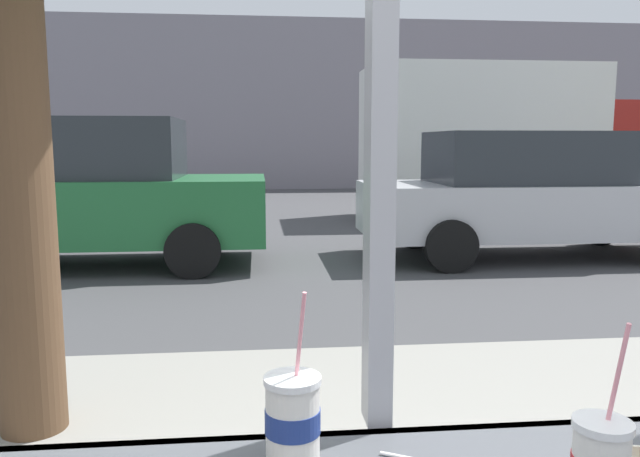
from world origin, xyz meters
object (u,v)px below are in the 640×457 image
(box_truck, at_px, (511,138))
(parked_car_silver, at_px, (532,194))
(soda_cup_left, at_px, (293,420))
(parked_car_green, at_px, (88,193))

(box_truck, bearing_deg, parked_car_silver, -108.86)
(soda_cup_left, distance_m, parked_car_silver, 7.80)
(parked_car_green, height_order, box_truck, box_truck)
(parked_car_green, distance_m, parked_car_silver, 5.79)
(soda_cup_left, distance_m, box_truck, 12.29)
(soda_cup_left, bearing_deg, parked_car_green, 107.42)
(box_truck, bearing_deg, soda_cup_left, -114.41)
(parked_car_silver, relative_size, box_truck, 0.74)
(soda_cup_left, relative_size, parked_car_green, 0.07)
(parked_car_green, distance_m, box_truck, 8.43)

